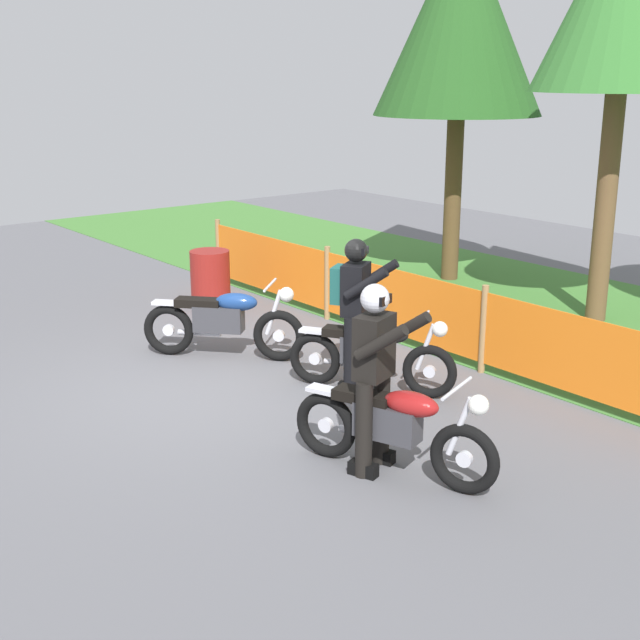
{
  "coord_description": "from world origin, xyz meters",
  "views": [
    {
      "loc": [
        7.67,
        -4.58,
        3.4
      ],
      "look_at": [
        0.96,
        0.77,
        0.9
      ],
      "focal_mm": 48.15,
      "sensor_mm": 36.0,
      "label": 1
    }
  ],
  "objects_px": {
    "motorcycle_third": "(394,426)",
    "motorcycle_trailing": "(372,353)",
    "oil_drum": "(210,280)",
    "rider_trailing": "(355,306)",
    "motorcycle_lead": "(224,321)",
    "rider_third": "(375,371)"
  },
  "relations": [
    {
      "from": "oil_drum",
      "to": "motorcycle_trailing",
      "type": "bearing_deg",
      "value": -5.6
    },
    {
      "from": "motorcycle_third",
      "to": "rider_third",
      "type": "height_order",
      "value": "rider_third"
    },
    {
      "from": "oil_drum",
      "to": "rider_trailing",
      "type": "bearing_deg",
      "value": -7.51
    },
    {
      "from": "motorcycle_lead",
      "to": "oil_drum",
      "type": "xyz_separation_m",
      "value": [
        -2.02,
        1.05,
        -0.03
      ]
    },
    {
      "from": "motorcycle_trailing",
      "to": "oil_drum",
      "type": "bearing_deg",
      "value": 142.16
    },
    {
      "from": "motorcycle_lead",
      "to": "motorcycle_trailing",
      "type": "distance_m",
      "value": 2.08
    },
    {
      "from": "motorcycle_lead",
      "to": "rider_trailing",
      "type": "distance_m",
      "value": 1.94
    },
    {
      "from": "motorcycle_lead",
      "to": "motorcycle_trailing",
      "type": "bearing_deg",
      "value": -23.25
    },
    {
      "from": "rider_third",
      "to": "oil_drum",
      "type": "height_order",
      "value": "rider_third"
    },
    {
      "from": "rider_trailing",
      "to": "oil_drum",
      "type": "bearing_deg",
      "value": 140.25
    },
    {
      "from": "motorcycle_lead",
      "to": "oil_drum",
      "type": "bearing_deg",
      "value": 110.98
    },
    {
      "from": "motorcycle_lead",
      "to": "rider_trailing",
      "type": "relative_size",
      "value": 0.94
    },
    {
      "from": "motorcycle_trailing",
      "to": "rider_third",
      "type": "height_order",
      "value": "rider_third"
    },
    {
      "from": "motorcycle_third",
      "to": "motorcycle_trailing",
      "type": "bearing_deg",
      "value": 123.63
    },
    {
      "from": "motorcycle_third",
      "to": "rider_third",
      "type": "bearing_deg",
      "value": -179.43
    },
    {
      "from": "rider_trailing",
      "to": "rider_third",
      "type": "relative_size",
      "value": 1.0
    },
    {
      "from": "motorcycle_lead",
      "to": "motorcycle_trailing",
      "type": "relative_size",
      "value": 0.96
    },
    {
      "from": "motorcycle_third",
      "to": "rider_third",
      "type": "xyz_separation_m",
      "value": [
        -0.18,
        -0.07,
        0.47
      ]
    },
    {
      "from": "motorcycle_third",
      "to": "rider_third",
      "type": "relative_size",
      "value": 1.12
    },
    {
      "from": "motorcycle_trailing",
      "to": "motorcycle_third",
      "type": "distance_m",
      "value": 2.04
    },
    {
      "from": "rider_third",
      "to": "oil_drum",
      "type": "distance_m",
      "value": 5.73
    },
    {
      "from": "motorcycle_lead",
      "to": "rider_third",
      "type": "distance_m",
      "value": 3.52
    }
  ]
}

